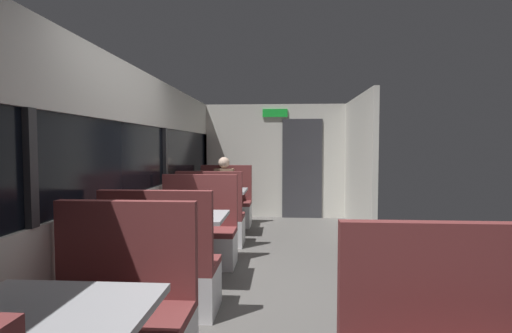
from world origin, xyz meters
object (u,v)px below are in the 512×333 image
(dining_table_near_window, at_px, (49,331))
(dining_table_far_window, at_px, (219,196))
(bench_near_window_facing_entry, at_px, (117,326))
(seated_passenger, at_px, (224,197))
(dining_table_mid_window, at_px, (183,224))
(bench_mid_window_facing_entry, at_px, (197,238))
(bench_mid_window_facing_end, at_px, (163,276))
(bench_far_window_facing_end, at_px, (211,223))
(bench_far_window_facing_entry, at_px, (225,208))

(dining_table_near_window, xyz_separation_m, dining_table_far_window, (0.00, 4.68, 0.00))
(bench_near_window_facing_entry, relative_size, seated_passenger, 0.87)
(dining_table_mid_window, height_order, seated_passenger, seated_passenger)
(dining_table_near_window, height_order, bench_near_window_facing_entry, bench_near_window_facing_entry)
(dining_table_near_window, xyz_separation_m, bench_near_window_facing_entry, (0.00, 0.70, -0.31))
(dining_table_mid_window, height_order, bench_mid_window_facing_entry, bench_mid_window_facing_entry)
(bench_mid_window_facing_end, bearing_deg, bench_far_window_facing_end, 90.00)
(dining_table_mid_window, distance_m, bench_far_window_facing_end, 1.67)
(dining_table_far_window, xyz_separation_m, bench_far_window_facing_entry, (0.00, 0.70, -0.31))
(dining_table_mid_window, bearing_deg, bench_mid_window_facing_end, -90.00)
(bench_mid_window_facing_end, xyz_separation_m, bench_mid_window_facing_entry, (0.00, 1.40, 0.00))
(bench_mid_window_facing_end, relative_size, bench_far_window_facing_entry, 1.00)
(bench_near_window_facing_entry, relative_size, dining_table_mid_window, 1.22)
(dining_table_near_window, height_order, bench_far_window_facing_entry, bench_far_window_facing_entry)
(bench_mid_window_facing_end, xyz_separation_m, bench_far_window_facing_end, (0.00, 2.34, 0.00))
(dining_table_near_window, bearing_deg, bench_far_window_facing_end, 90.00)
(bench_near_window_facing_entry, height_order, seated_passenger, seated_passenger)
(bench_near_window_facing_entry, xyz_separation_m, bench_far_window_facing_entry, (0.00, 4.68, 0.00))
(dining_table_near_window, xyz_separation_m, bench_mid_window_facing_entry, (0.00, 3.04, -0.31))
(bench_near_window_facing_entry, bearing_deg, dining_table_far_window, 90.00)
(dining_table_far_window, bearing_deg, bench_far_window_facing_end, -90.00)
(dining_table_near_window, relative_size, dining_table_mid_window, 1.00)
(bench_mid_window_facing_entry, bearing_deg, bench_near_window_facing_entry, -90.00)
(bench_mid_window_facing_entry, distance_m, bench_far_window_facing_entry, 2.34)
(bench_far_window_facing_end, distance_m, seated_passenger, 1.34)
(dining_table_near_window, bearing_deg, bench_near_window_facing_entry, 90.00)
(dining_table_far_window, bearing_deg, seated_passenger, 90.00)
(bench_mid_window_facing_entry, height_order, bench_far_window_facing_entry, same)
(bench_mid_window_facing_end, relative_size, seated_passenger, 0.87)
(bench_mid_window_facing_end, height_order, bench_far_window_facing_entry, same)
(dining_table_mid_window, relative_size, bench_mid_window_facing_entry, 0.82)
(dining_table_near_window, distance_m, bench_mid_window_facing_entry, 3.05)
(bench_far_window_facing_end, height_order, seated_passenger, seated_passenger)
(dining_table_near_window, xyz_separation_m, bench_far_window_facing_entry, (0.00, 5.38, -0.31))
(bench_near_window_facing_entry, xyz_separation_m, bench_far_window_facing_end, (0.00, 3.28, 0.00))
(bench_mid_window_facing_end, xyz_separation_m, seated_passenger, (0.00, 3.66, 0.21))
(bench_far_window_facing_entry, bearing_deg, dining_table_near_window, -90.00)
(bench_near_window_facing_entry, distance_m, seated_passenger, 4.61)
(bench_near_window_facing_entry, height_order, bench_mid_window_facing_entry, same)
(dining_table_near_window, relative_size, dining_table_far_window, 1.00)
(bench_near_window_facing_entry, distance_m, bench_mid_window_facing_entry, 2.34)
(bench_far_window_facing_end, height_order, bench_far_window_facing_entry, same)
(bench_mid_window_facing_end, distance_m, dining_table_far_window, 3.05)
(dining_table_far_window, distance_m, bench_far_window_facing_end, 0.77)
(dining_table_near_window, height_order, bench_mid_window_facing_entry, bench_mid_window_facing_entry)
(seated_passenger, bearing_deg, bench_near_window_facing_entry, -90.00)
(bench_near_window_facing_entry, xyz_separation_m, bench_mid_window_facing_entry, (0.00, 2.34, 0.00))
(bench_mid_window_facing_end, distance_m, bench_mid_window_facing_entry, 1.40)
(bench_near_window_facing_entry, distance_m, dining_table_far_window, 3.99)
(bench_near_window_facing_entry, xyz_separation_m, seated_passenger, (0.00, 4.60, 0.21))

